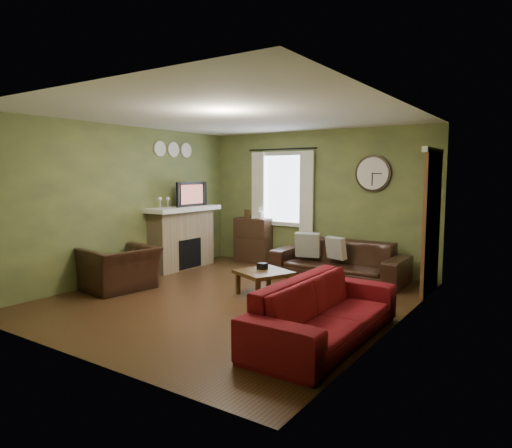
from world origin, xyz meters
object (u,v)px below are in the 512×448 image
Objects in this scene: bookshelf at (253,240)px; sofa_brown at (338,260)px; armchair at (120,269)px; coffee_table at (264,283)px; sofa_red at (325,311)px.

bookshelf is 0.40× the size of sofa_brown.
bookshelf is 2.15m from sofa_brown.
coffee_table is at bearing 123.91° from armchair.
sofa_brown is 2.21× the size of armchair.
armchair reaches higher than coffee_table.
bookshelf is 3.06m from armchair.
bookshelf is 1.30× the size of coffee_table.
coffee_table is at bearing -52.26° from bookshelf.
sofa_brown is at bearing 72.65° from coffee_table.
sofa_brown is at bearing 143.77° from armchair.
armchair is at bearing -98.06° from bookshelf.
sofa_red is at bearing -37.01° from coffee_table.
coffee_table is (1.60, -2.07, -0.26)m from bookshelf.
coffee_table is (-0.49, -1.58, -0.15)m from sofa_brown.
sofa_brown is at bearing -13.08° from bookshelf.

